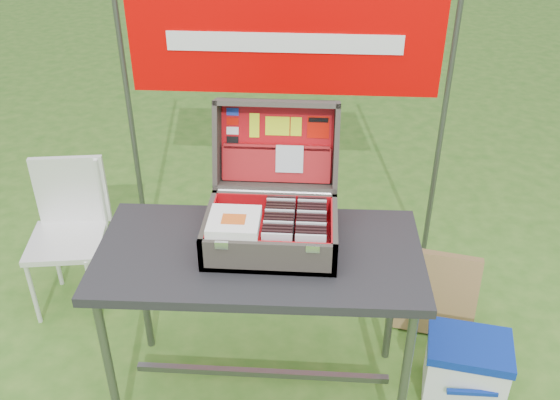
# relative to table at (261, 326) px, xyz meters

# --- Properties ---
(ground) EXTENTS (80.00, 80.00, 0.00)m
(ground) POSITION_rel_table_xyz_m (0.03, 0.02, -0.40)
(ground) COLOR #33671D
(ground) RESTS_ON ground
(table) EXTENTS (1.31, 0.67, 0.81)m
(table) POSITION_rel_table_xyz_m (0.00, 0.00, 0.00)
(table) COLOR black
(table) RESTS_ON ground
(table_top) EXTENTS (1.31, 0.67, 0.04)m
(table_top) POSITION_rel_table_xyz_m (0.00, 0.00, 0.38)
(table_top) COLOR black
(table_top) RESTS_ON ground
(table_leg_fl) EXTENTS (0.04, 0.04, 0.77)m
(table_leg_fl) POSITION_rel_table_xyz_m (-0.59, -0.26, -0.02)
(table_leg_fl) COLOR #59595B
(table_leg_fl) RESTS_ON ground
(table_leg_fr) EXTENTS (0.04, 0.04, 0.77)m
(table_leg_fr) POSITION_rel_table_xyz_m (0.59, -0.26, -0.02)
(table_leg_fr) COLOR #59595B
(table_leg_fr) RESTS_ON ground
(table_leg_bl) EXTENTS (0.04, 0.04, 0.77)m
(table_leg_bl) POSITION_rel_table_xyz_m (-0.59, 0.26, -0.02)
(table_leg_bl) COLOR #59595B
(table_leg_bl) RESTS_ON ground
(table_leg_br) EXTENTS (0.04, 0.04, 0.77)m
(table_leg_br) POSITION_rel_table_xyz_m (0.59, 0.26, -0.02)
(table_leg_br) COLOR #59595B
(table_leg_br) RESTS_ON ground
(table_brace) EXTENTS (1.14, 0.03, 0.03)m
(table_brace) POSITION_rel_table_xyz_m (0.00, -0.00, -0.28)
(table_brace) COLOR #59595B
(table_brace) RESTS_ON ground
(suitcase) EXTENTS (0.52, 0.53, 0.47)m
(suitcase) POSITION_rel_table_xyz_m (0.05, 0.09, 0.64)
(suitcase) COLOR #524B41
(suitcase) RESTS_ON table
(suitcase_base_bottom) EXTENTS (0.52, 0.37, 0.02)m
(suitcase_base_bottom) POSITION_rel_table_xyz_m (0.05, 0.03, 0.41)
(suitcase_base_bottom) COLOR #524B41
(suitcase_base_bottom) RESTS_ON table_top
(suitcase_base_wall_front) EXTENTS (0.52, 0.02, 0.14)m
(suitcase_base_wall_front) POSITION_rel_table_xyz_m (0.05, -0.14, 0.47)
(suitcase_base_wall_front) COLOR #524B41
(suitcase_base_wall_front) RESTS_ON table_top
(suitcase_base_wall_back) EXTENTS (0.52, 0.02, 0.14)m
(suitcase_base_wall_back) POSITION_rel_table_xyz_m (0.05, 0.21, 0.47)
(suitcase_base_wall_back) COLOR #524B41
(suitcase_base_wall_back) RESTS_ON table_top
(suitcase_base_wall_left) EXTENTS (0.02, 0.37, 0.14)m
(suitcase_base_wall_left) POSITION_rel_table_xyz_m (-0.20, 0.03, 0.47)
(suitcase_base_wall_left) COLOR #524B41
(suitcase_base_wall_left) RESTS_ON table_top
(suitcase_base_wall_right) EXTENTS (0.02, 0.37, 0.14)m
(suitcase_base_wall_right) POSITION_rel_table_xyz_m (0.29, 0.03, 0.47)
(suitcase_base_wall_right) COLOR #524B41
(suitcase_base_wall_right) RESTS_ON table_top
(suitcase_liner_floor) EXTENTS (0.48, 0.33, 0.01)m
(suitcase_liner_floor) POSITION_rel_table_xyz_m (0.05, 0.03, 0.43)
(suitcase_liner_floor) COLOR red
(suitcase_liner_floor) RESTS_ON suitcase_base_bottom
(suitcase_latch_left) EXTENTS (0.05, 0.01, 0.03)m
(suitcase_latch_left) POSITION_rel_table_xyz_m (-0.12, -0.15, 0.53)
(suitcase_latch_left) COLOR silver
(suitcase_latch_left) RESTS_ON suitcase_base_wall_front
(suitcase_latch_right) EXTENTS (0.05, 0.01, 0.03)m
(suitcase_latch_right) POSITION_rel_table_xyz_m (0.21, -0.15, 0.53)
(suitcase_latch_right) COLOR silver
(suitcase_latch_right) RESTS_ON suitcase_base_wall_front
(suitcase_hinge) EXTENTS (0.47, 0.02, 0.02)m
(suitcase_hinge) POSITION_rel_table_xyz_m (0.05, 0.22, 0.54)
(suitcase_hinge) COLOR silver
(suitcase_hinge) RESTS_ON suitcase_base_wall_back
(suitcase_lid_back) EXTENTS (0.52, 0.13, 0.36)m
(suitcase_lid_back) POSITION_rel_table_xyz_m (0.05, 0.40, 0.68)
(suitcase_lid_back) COLOR #524B41
(suitcase_lid_back) RESTS_ON suitcase_base_wall_back
(suitcase_lid_rim_far) EXTENTS (0.52, 0.14, 0.06)m
(suitcase_lid_rim_far) POSITION_rel_table_xyz_m (0.05, 0.39, 0.87)
(suitcase_lid_rim_far) COLOR #524B41
(suitcase_lid_rim_far) RESTS_ON suitcase_lid_back
(suitcase_lid_rim_near) EXTENTS (0.52, 0.14, 0.06)m
(suitcase_lid_rim_near) POSITION_rel_table_xyz_m (0.05, 0.29, 0.53)
(suitcase_lid_rim_near) COLOR #524B41
(suitcase_lid_rim_near) RESTS_ON suitcase_lid_back
(suitcase_lid_rim_left) EXTENTS (0.02, 0.24, 0.40)m
(suitcase_lid_rim_left) POSITION_rel_table_xyz_m (-0.20, 0.34, 0.70)
(suitcase_lid_rim_left) COLOR #524B41
(suitcase_lid_rim_left) RESTS_ON suitcase_lid_back
(suitcase_lid_rim_right) EXTENTS (0.02, 0.24, 0.40)m
(suitcase_lid_rim_right) POSITION_rel_table_xyz_m (0.29, 0.34, 0.70)
(suitcase_lid_rim_right) COLOR #524B41
(suitcase_lid_rim_right) RESTS_ON suitcase_lid_back
(suitcase_lid_liner) EXTENTS (0.47, 0.10, 0.31)m
(suitcase_lid_liner) POSITION_rel_table_xyz_m (0.05, 0.39, 0.69)
(suitcase_lid_liner) COLOR red
(suitcase_lid_liner) RESTS_ON suitcase_lid_back
(suitcase_liner_wall_front) EXTENTS (0.48, 0.01, 0.12)m
(suitcase_liner_wall_front) POSITION_rel_table_xyz_m (0.05, -0.13, 0.48)
(suitcase_liner_wall_front) COLOR red
(suitcase_liner_wall_front) RESTS_ON suitcase_base_bottom
(suitcase_liner_wall_back) EXTENTS (0.48, 0.01, 0.12)m
(suitcase_liner_wall_back) POSITION_rel_table_xyz_m (0.05, 0.20, 0.48)
(suitcase_liner_wall_back) COLOR red
(suitcase_liner_wall_back) RESTS_ON suitcase_base_bottom
(suitcase_liner_wall_left) EXTENTS (0.01, 0.33, 0.12)m
(suitcase_liner_wall_left) POSITION_rel_table_xyz_m (-0.19, 0.03, 0.48)
(suitcase_liner_wall_left) COLOR red
(suitcase_liner_wall_left) RESTS_ON suitcase_base_bottom
(suitcase_liner_wall_right) EXTENTS (0.01, 0.33, 0.12)m
(suitcase_liner_wall_right) POSITION_rel_table_xyz_m (0.28, 0.03, 0.48)
(suitcase_liner_wall_right) COLOR red
(suitcase_liner_wall_right) RESTS_ON suitcase_base_bottom
(suitcase_lid_pocket) EXTENTS (0.46, 0.07, 0.15)m
(suitcase_lid_pocket) POSITION_rel_table_xyz_m (0.05, 0.34, 0.61)
(suitcase_lid_pocket) COLOR maroon
(suitcase_lid_pocket) RESTS_ON suitcase_lid_liner
(suitcase_pocket_edge) EXTENTS (0.45, 0.03, 0.03)m
(suitcase_pocket_edge) POSITION_rel_table_xyz_m (0.05, 0.36, 0.68)
(suitcase_pocket_edge) COLOR maroon
(suitcase_pocket_edge) RESTS_ON suitcase_lid_pocket
(suitcase_pocket_cd) EXTENTS (0.12, 0.04, 0.11)m
(suitcase_pocket_cd) POSITION_rel_table_xyz_m (0.10, 0.33, 0.64)
(suitcase_pocket_cd) COLOR silver
(suitcase_pocket_cd) RESTS_ON suitcase_lid_pocket
(lid_sticker_cc_a) EXTENTS (0.05, 0.01, 0.03)m
(lid_sticker_cc_a) POSITION_rel_table_xyz_m (-0.14, 0.42, 0.81)
(lid_sticker_cc_a) COLOR #1933B2
(lid_sticker_cc_a) RESTS_ON suitcase_lid_liner
(lid_sticker_cc_b) EXTENTS (0.05, 0.01, 0.03)m
(lid_sticker_cc_b) POSITION_rel_table_xyz_m (-0.14, 0.41, 0.77)
(lid_sticker_cc_b) COLOR #CB0C00
(lid_sticker_cc_b) RESTS_ON suitcase_lid_liner
(lid_sticker_cc_c) EXTENTS (0.05, 0.01, 0.03)m
(lid_sticker_cc_c) POSITION_rel_table_xyz_m (-0.14, 0.39, 0.74)
(lid_sticker_cc_c) COLOR white
(lid_sticker_cc_c) RESTS_ON suitcase_lid_liner
(lid_sticker_cc_d) EXTENTS (0.05, 0.01, 0.03)m
(lid_sticker_cc_d) POSITION_rel_table_xyz_m (-0.14, 0.38, 0.70)
(lid_sticker_cc_d) COLOR black
(lid_sticker_cc_d) RESTS_ON suitcase_lid_liner
(lid_card_neon_tall) EXTENTS (0.04, 0.03, 0.10)m
(lid_card_neon_tall) POSITION_rel_table_xyz_m (-0.05, 0.40, 0.76)
(lid_card_neon_tall) COLOR #CEE915
(lid_card_neon_tall) RESTS_ON suitcase_lid_liner
(lid_card_neon_main) EXTENTS (0.10, 0.03, 0.08)m
(lid_card_neon_main) POSITION_rel_table_xyz_m (0.05, 0.40, 0.76)
(lid_card_neon_main) COLOR #CEE915
(lid_card_neon_main) RESTS_ON suitcase_lid_liner
(lid_card_neon_small) EXTENTS (0.05, 0.03, 0.08)m
(lid_card_neon_small) POSITION_rel_table_xyz_m (0.12, 0.40, 0.76)
(lid_card_neon_small) COLOR #CEE915
(lid_card_neon_small) RESTS_ON suitcase_lid_liner
(lid_sticker_band) EXTENTS (0.09, 0.03, 0.09)m
(lid_sticker_band) POSITION_rel_table_xyz_m (0.22, 0.40, 0.76)
(lid_sticker_band) COLOR #CB0C00
(lid_sticker_band) RESTS_ON suitcase_lid_liner
(lid_sticker_band_bar) EXTENTS (0.08, 0.01, 0.02)m
(lid_sticker_band_bar) POSITION_rel_table_xyz_m (0.22, 0.41, 0.79)
(lid_sticker_band_bar) COLOR black
(lid_sticker_band_bar) RESTS_ON suitcase_lid_liner
(cd_left_0) EXTENTS (0.11, 0.01, 0.13)m
(cd_left_0) POSITION_rel_table_xyz_m (0.08, -0.11, 0.50)
(cd_left_0) COLOR silver
(cd_left_0) RESTS_ON suitcase_liner_floor
(cd_left_1) EXTENTS (0.11, 0.01, 0.13)m
(cd_left_1) POSITION_rel_table_xyz_m (0.08, -0.08, 0.50)
(cd_left_1) COLOR black
(cd_left_1) RESTS_ON suitcase_liner_floor
(cd_left_2) EXTENTS (0.11, 0.01, 0.13)m
(cd_left_2) POSITION_rel_table_xyz_m (0.08, -0.06, 0.50)
(cd_left_2) COLOR black
(cd_left_2) RESTS_ON suitcase_liner_floor
(cd_left_3) EXTENTS (0.11, 0.01, 0.13)m
(cd_left_3) POSITION_rel_table_xyz_m (0.08, -0.04, 0.50)
(cd_left_3) COLOR black
(cd_left_3) RESTS_ON suitcase_liner_floor
(cd_left_4) EXTENTS (0.11, 0.01, 0.13)m
(cd_left_4) POSITION_rel_table_xyz_m (0.08, -0.02, 0.50)
(cd_left_4) COLOR silver
(cd_left_4) RESTS_ON suitcase_liner_floor
(cd_left_5) EXTENTS (0.11, 0.01, 0.13)m
(cd_left_5) POSITION_rel_table_xyz_m (0.08, -0.00, 0.50)
(cd_left_5) COLOR black
(cd_left_5) RESTS_ON suitcase_liner_floor
(cd_left_6) EXTENTS (0.11, 0.01, 0.13)m
(cd_left_6) POSITION_rel_table_xyz_m (0.08, 0.02, 0.50)
(cd_left_6) COLOR black
(cd_left_6) RESTS_ON suitcase_liner_floor
(cd_left_7) EXTENTS (0.11, 0.01, 0.13)m
(cd_left_7) POSITION_rel_table_xyz_m (0.08, 0.04, 0.50)
(cd_left_7) COLOR black
(cd_left_7) RESTS_ON suitcase_liner_floor
(cd_left_8) EXTENTS (0.11, 0.01, 0.13)m
(cd_left_8) POSITION_rel_table_xyz_m (0.08, 0.06, 0.50)
(cd_left_8) COLOR silver
(cd_left_8) RESTS_ON suitcase_liner_floor
(cd_left_9) EXTENTS (0.11, 0.01, 0.13)m
(cd_left_9) POSITION_rel_table_xyz_m (0.08, 0.08, 0.50)
(cd_left_9) COLOR black
(cd_left_9) RESTS_ON suitcase_liner_floor
(cd_left_10) EXTENTS (0.11, 0.01, 0.13)m
(cd_left_10) POSITION_rel_table_xyz_m (0.08, 0.10, 0.50)
(cd_left_10) COLOR black
(cd_left_10) RESTS_ON suitcase_liner_floor
(cd_left_11) EXTENTS (0.11, 0.01, 0.13)m
(cd_left_11) POSITION_rel_table_xyz_m (0.08, 0.12, 0.50)
(cd_left_11) COLOR black
(cd_left_11) RESTS_ON suitcase_liner_floor
(cd_left_12) EXTENTS (0.11, 0.01, 0.13)m
(cd_left_12) POSITION_rel_table_xyz_m (0.08, 0.14, 0.50)
(cd_left_12) COLOR silver
(cd_left_12) RESTS_ON suitcase_liner_floor
(cd_left_13) EXTENTS (0.11, 0.01, 0.13)m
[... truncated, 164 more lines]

